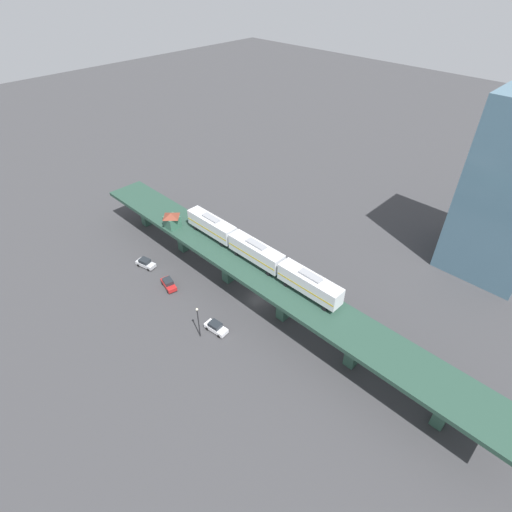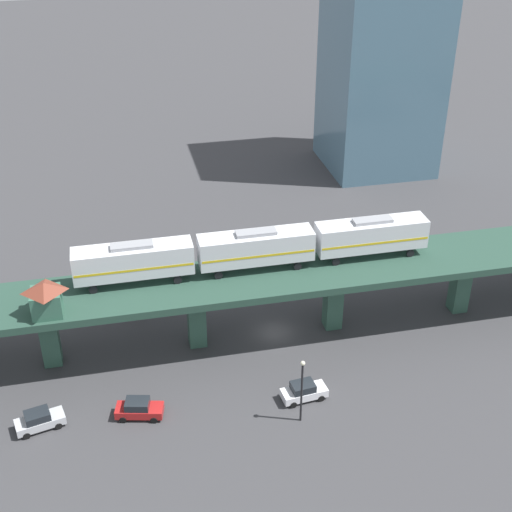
% 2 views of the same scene
% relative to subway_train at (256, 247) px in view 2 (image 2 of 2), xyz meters
% --- Properties ---
extents(ground_plane, '(400.00, 400.00, 0.00)m').
position_rel_subway_train_xyz_m(ground_plane, '(1.40, 1.80, -10.24)').
color(ground_plane, '#38383A').
extents(elevated_viaduct, '(8.63, 92.02, 7.70)m').
position_rel_subway_train_xyz_m(elevated_viaduct, '(1.40, 1.62, -3.63)').
color(elevated_viaduct, '#244135').
rests_on(elevated_viaduct, ground).
extents(subway_train, '(2.93, 37.21, 4.45)m').
position_rel_subway_train_xyz_m(subway_train, '(0.00, 0.00, 0.00)').
color(subway_train, silver).
rests_on(subway_train, elevated_viaduct).
extents(signal_hut, '(3.23, 3.23, 3.40)m').
position_rel_subway_train_xyz_m(signal_hut, '(3.75, -21.09, -0.74)').
color(signal_hut, '#33604C').
rests_on(signal_hut, elevated_viaduct).
extents(street_car_white, '(2.32, 4.57, 1.89)m').
position_rel_subway_train_xyz_m(street_car_white, '(12.29, 1.96, -9.30)').
color(street_car_white, silver).
rests_on(street_car_white, ground).
extents(street_car_red, '(2.76, 4.70, 1.89)m').
position_rel_subway_train_xyz_m(street_car_red, '(11.31, -13.69, -9.30)').
color(street_car_red, '#AD1E1E').
rests_on(street_car_red, ground).
extents(street_car_silver, '(2.76, 4.70, 1.89)m').
position_rel_subway_train_xyz_m(street_car_silver, '(10.86, -22.68, -9.30)').
color(street_car_silver, '#B7BABF').
rests_on(street_car_silver, ground).
extents(delivery_truck, '(4.06, 7.54, 3.20)m').
position_rel_subway_train_xyz_m(delivery_truck, '(-8.06, -13.49, -8.48)').
color(delivery_truck, '#333338').
rests_on(delivery_truck, ground).
extents(street_lamp, '(0.44, 0.44, 6.94)m').
position_rel_subway_train_xyz_m(street_lamp, '(15.08, 0.88, -6.13)').
color(street_lamp, black).
rests_on(street_lamp, ground).
extents(office_tower, '(16.00, 16.00, 36.00)m').
position_rel_subway_train_xyz_m(office_tower, '(-40.72, 28.99, 7.76)').
color(office_tower, slate).
rests_on(office_tower, ground).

